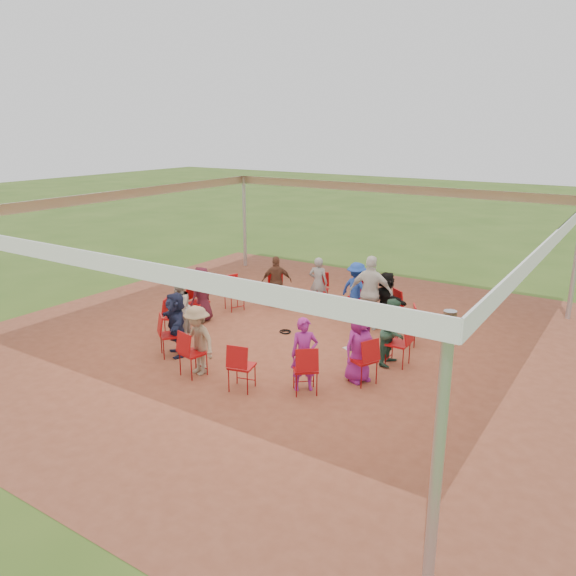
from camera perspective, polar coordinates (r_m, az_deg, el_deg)
The scene contains 31 objects.
ground at distance 12.52m, azimuth -0.02°, elevation -5.32°, with size 80.00×80.00×0.00m, color #39561A.
dirt_patch at distance 12.52m, azimuth -0.02°, elevation -5.30°, with size 13.00×13.00×0.00m, color brown.
tent at distance 11.86m, azimuth -0.02°, elevation 5.41°, with size 10.33×10.33×3.00m.
chair_0 at distance 10.45m, azimuth 7.63°, elevation -7.30°, with size 0.42×0.44×0.90m, color #A30A0C, non-canonical shape.
chair_1 at distance 11.32m, azimuth 11.13°, elevation -5.59°, with size 0.42×0.44×0.90m, color #A30A0C, non-canonical shape.
chair_2 at distance 12.38m, azimuth 11.87°, elevation -3.72°, with size 0.42×0.44×0.90m, color #A30A0C, non-canonical shape.
chair_3 at distance 13.40m, azimuth 10.34°, elevation -2.09°, with size 0.42×0.44×0.90m, color #A30A0C, non-canonical shape.
chair_4 at distance 14.21m, azimuth 7.23°, elevation -0.89°, with size 0.42×0.44×0.90m, color #A30A0C, non-canonical shape.
chair_5 at distance 14.69m, azimuth 3.20°, elevation -0.22°, with size 0.42×0.44×0.90m, color #A30A0C, non-canonical shape.
chair_6 at distance 14.78m, azimuth -1.21°, elevation -0.09°, with size 0.42×0.44×0.90m, color #A30A0C, non-canonical shape.
chair_7 at distance 14.48m, azimuth -5.48°, elevation -0.51°, with size 0.42×0.44×0.90m, color #A30A0C, non-canonical shape.
chair_8 at distance 13.81m, azimuth -9.09°, elevation -1.48°, with size 0.42×0.44×0.90m, color #A30A0C, non-canonical shape.
chair_9 at distance 12.87m, azimuth -11.43°, elevation -2.92°, with size 0.42×0.44×0.90m, color #A30A0C, non-canonical shape.
chair_10 at distance 11.80m, azimuth -11.83°, elevation -4.71°, with size 0.42×0.44×0.90m, color #A30A0C, non-canonical shape.
chair_11 at distance 10.81m, azimuth -9.63°, elevation -6.57°, with size 0.42×0.44×0.90m, color #A30A0C, non-canonical shape.
chair_12 at distance 10.15m, azimuth -4.72°, elevation -7.94°, with size 0.42×0.44×0.90m, color #A30A0C, non-canonical shape.
chair_13 at distance 10.01m, azimuth 1.76°, elevation -8.24°, with size 0.42×0.44×0.90m, color #A30A0C, non-canonical shape.
person_seated_0 at distance 10.45m, azimuth 7.25°, elevation -5.92°, with size 0.66×0.37×1.35m, color #8A1D78.
person_seated_1 at distance 11.28m, azimuth 10.62°, elevation -4.39°, with size 0.66×0.38×1.35m, color #264836.
person_seated_2 at distance 13.27m, azimuth 9.94°, elevation -1.20°, with size 1.25×0.47×1.35m, color black.
person_seated_3 at distance 14.05m, azimuth 6.97°, elevation -0.09°, with size 0.87×0.43×1.35m, color #193B9C.
person_seated_4 at distance 14.52m, azimuth 3.08°, elevation 0.53°, with size 0.49×0.32×1.35m, color gray.
person_seated_5 at distance 14.61m, azimuth -1.17°, elevation 0.65°, with size 0.79×0.41×1.35m, color #543323.
person_seated_6 at distance 13.67m, azimuth -8.75°, elevation -0.63°, with size 0.66×0.37×1.35m, color #3E101D.
person_seated_7 at distance 12.76m, azimuth -10.98°, elevation -1.96°, with size 0.66×0.38×1.35m, color #9D978B.
person_seated_8 at distance 11.74m, azimuth -11.31°, elevation -3.60°, with size 1.25×0.47×1.35m, color #19203D.
person_seated_9 at distance 10.79m, azimuth -9.17°, elevation -5.27°, with size 0.87×0.43×1.35m, color #8D775B.
person_seated_10 at distance 10.03m, azimuth 1.67°, elevation -6.76°, with size 0.49×0.32×1.35m, color #8A1D78.
standing_person at distance 13.08m, azimuth 8.42°, elevation -0.49°, with size 1.02×0.52×1.74m, color silver.
cable_coil at distance 12.96m, azimuth -0.26°, elevation -4.47°, with size 0.31×0.31×0.03m.
laptop at distance 10.58m, azimuth 6.66°, elevation -5.88°, with size 0.33×0.36×0.20m.
Camera 1 is at (6.38, -9.75, 4.58)m, focal length 35.00 mm.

